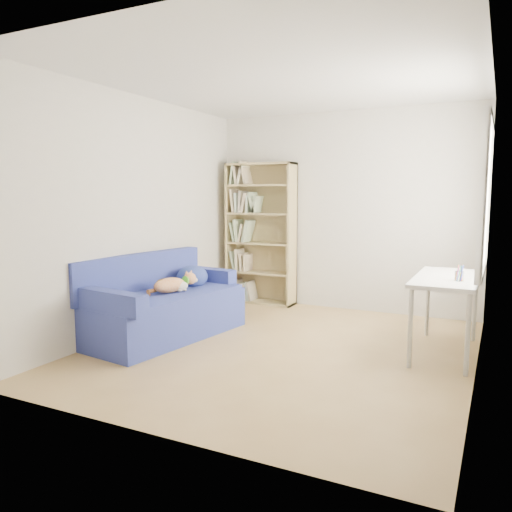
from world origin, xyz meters
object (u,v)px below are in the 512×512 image
at_px(bookshelf, 261,239).
at_px(sofa, 163,305).
at_px(pen_cup, 459,275).
at_px(desk, 447,284).

bearing_deg(bookshelf, sofa, -96.57).
distance_m(bookshelf, pen_cup, 3.07).
bearing_deg(sofa, desk, 22.25).
bearing_deg(pen_cup, desk, 119.81).
bearing_deg(pen_cup, bookshelf, 151.29).
bearing_deg(pen_cup, sofa, -170.40).
xyz_separation_m(bookshelf, pen_cup, (2.69, -1.47, -0.09)).
height_order(sofa, bookshelf, bookshelf).
xyz_separation_m(sofa, desk, (2.80, 0.70, 0.34)).
bearing_deg(desk, pen_cup, -60.19).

